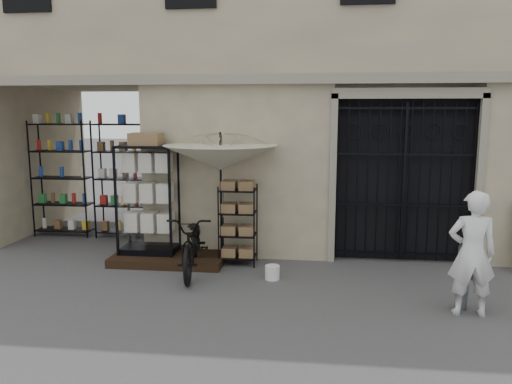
# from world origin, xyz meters

# --- Properties ---
(ground) EXTENTS (80.00, 80.00, 0.00)m
(ground) POSITION_xyz_m (0.00, 0.00, 0.00)
(ground) COLOR #26262A
(ground) RESTS_ON ground
(main_building) EXTENTS (14.00, 4.00, 9.00)m
(main_building) POSITION_xyz_m (0.00, 4.00, 4.50)
(main_building) COLOR tan
(main_building) RESTS_ON ground
(shop_recess) EXTENTS (3.00, 1.70, 3.00)m
(shop_recess) POSITION_xyz_m (-4.50, 2.80, 1.50)
(shop_recess) COLOR black
(shop_recess) RESTS_ON ground
(shop_shelving) EXTENTS (2.70, 0.50, 2.50)m
(shop_shelving) POSITION_xyz_m (-4.55, 3.30, 1.25)
(shop_shelving) COLOR black
(shop_shelving) RESTS_ON ground
(iron_gate) EXTENTS (2.50, 0.21, 3.00)m
(iron_gate) POSITION_xyz_m (1.75, 2.28, 1.50)
(iron_gate) COLOR black
(iron_gate) RESTS_ON ground
(step_platform) EXTENTS (2.00, 0.90, 0.15)m
(step_platform) POSITION_xyz_m (-2.40, 1.55, 0.07)
(step_platform) COLOR black
(step_platform) RESTS_ON ground
(display_cabinet) EXTENTS (1.03, 0.69, 2.12)m
(display_cabinet) POSITION_xyz_m (-2.79, 1.70, 1.03)
(display_cabinet) COLOR black
(display_cabinet) RESTS_ON step_platform
(wire_rack) EXTENTS (0.70, 0.57, 1.42)m
(wire_rack) POSITION_xyz_m (-1.15, 1.66, 0.70)
(wire_rack) COLOR black
(wire_rack) RESTS_ON ground
(market_umbrella) EXTENTS (2.27, 2.28, 2.81)m
(market_umbrella) POSITION_xyz_m (-1.44, 1.62, 2.02)
(market_umbrella) COLOR black
(market_umbrella) RESTS_ON ground
(white_bucket) EXTENTS (0.25, 0.25, 0.23)m
(white_bucket) POSITION_xyz_m (-0.47, 0.90, 0.11)
(white_bucket) COLOR silver
(white_bucket) RESTS_ON ground
(bicycle) EXTENTS (0.82, 1.12, 1.97)m
(bicycle) POSITION_xyz_m (-1.83, 1.09, 0.00)
(bicycle) COLOR black
(bicycle) RESTS_ON ground
(steel_bollard) EXTENTS (0.19, 0.19, 0.90)m
(steel_bollard) POSITION_xyz_m (2.21, -0.04, 0.45)
(steel_bollard) COLOR slate
(steel_bollard) RESTS_ON ground
(shopkeeper) EXTENTS (0.67, 1.71, 0.40)m
(shopkeeper) POSITION_xyz_m (2.26, -0.20, 0.00)
(shopkeeper) COLOR silver
(shopkeeper) RESTS_ON ground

